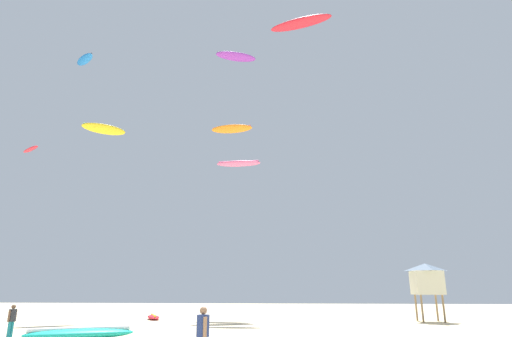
{
  "coord_description": "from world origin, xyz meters",
  "views": [
    {
      "loc": [
        2.21,
        -10.34,
        2.35
      ],
      "look_at": [
        0.0,
        15.62,
        9.83
      ],
      "focal_mm": 29.35,
      "sensor_mm": 36.0,
      "label": 1
    }
  ],
  "objects_px": {
    "kite_aloft_3": "(239,163)",
    "kite_aloft_5": "(301,23)",
    "kite_aloft_2": "(236,57)",
    "kite_grounded_near": "(80,334)",
    "person_midground": "(12,318)",
    "kite_grounded_mid": "(153,317)",
    "person_foreground": "(203,331)",
    "kite_aloft_6": "(31,149)",
    "kite_aloft_0": "(104,129)",
    "kite_aloft_4": "(232,129)",
    "lifeguard_tower": "(426,278)",
    "kite_aloft_1": "(85,59)"
  },
  "relations": [
    {
      "from": "person_foreground",
      "to": "kite_aloft_6",
      "type": "height_order",
      "value": "kite_aloft_6"
    },
    {
      "from": "person_foreground",
      "to": "kite_aloft_1",
      "type": "bearing_deg",
      "value": 99.94
    },
    {
      "from": "kite_grounded_near",
      "to": "kite_aloft_0",
      "type": "relative_size",
      "value": 1.37
    },
    {
      "from": "kite_aloft_1",
      "to": "kite_aloft_2",
      "type": "relative_size",
      "value": 0.71
    },
    {
      "from": "lifeguard_tower",
      "to": "kite_aloft_2",
      "type": "bearing_deg",
      "value": 155.89
    },
    {
      "from": "person_foreground",
      "to": "kite_aloft_2",
      "type": "xyz_separation_m",
      "value": [
        -2.74,
        26.24,
        25.64
      ]
    },
    {
      "from": "kite_grounded_near",
      "to": "lifeguard_tower",
      "type": "xyz_separation_m",
      "value": [
        20.06,
        12.77,
        2.77
      ]
    },
    {
      "from": "person_foreground",
      "to": "kite_aloft_4",
      "type": "distance_m",
      "value": 29.31
    },
    {
      "from": "kite_aloft_4",
      "to": "kite_aloft_5",
      "type": "relative_size",
      "value": 0.89
    },
    {
      "from": "kite_aloft_5",
      "to": "kite_aloft_6",
      "type": "bearing_deg",
      "value": 174.19
    },
    {
      "from": "kite_grounded_mid",
      "to": "kite_aloft_5",
      "type": "bearing_deg",
      "value": -33.58
    },
    {
      "from": "kite_grounded_mid",
      "to": "kite_aloft_2",
      "type": "xyz_separation_m",
      "value": [
        5.37,
        6.2,
        26.5
      ]
    },
    {
      "from": "kite_grounded_mid",
      "to": "kite_aloft_6",
      "type": "relative_size",
      "value": 1.46
    },
    {
      "from": "person_foreground",
      "to": "person_midground",
      "type": "bearing_deg",
      "value": 120.85
    },
    {
      "from": "person_foreground",
      "to": "kite_grounded_near",
      "type": "height_order",
      "value": "person_foreground"
    },
    {
      "from": "person_foreground",
      "to": "person_midground",
      "type": "height_order",
      "value": "person_foreground"
    },
    {
      "from": "person_foreground",
      "to": "kite_aloft_4",
      "type": "xyz_separation_m",
      "value": [
        -2.76,
        24.15,
        16.38
      ]
    },
    {
      "from": "kite_grounded_mid",
      "to": "kite_aloft_3",
      "type": "bearing_deg",
      "value": -14.6
    },
    {
      "from": "kite_aloft_2",
      "to": "kite_aloft_5",
      "type": "relative_size",
      "value": 0.99
    },
    {
      "from": "kite_aloft_2",
      "to": "kite_aloft_6",
      "type": "distance_m",
      "value": 23.21
    },
    {
      "from": "kite_aloft_3",
      "to": "kite_aloft_5",
      "type": "height_order",
      "value": "kite_aloft_5"
    },
    {
      "from": "lifeguard_tower",
      "to": "person_midground",
      "type": "bearing_deg",
      "value": -152.33
    },
    {
      "from": "kite_aloft_5",
      "to": "kite_aloft_3",
      "type": "bearing_deg",
      "value": 129.81
    },
    {
      "from": "kite_aloft_4",
      "to": "kite_aloft_3",
      "type": "bearing_deg",
      "value": -75.93
    },
    {
      "from": "kite_grounded_near",
      "to": "kite_aloft_5",
      "type": "distance_m",
      "value": 23.78
    },
    {
      "from": "kite_aloft_2",
      "to": "kite_grounded_near",
      "type": "bearing_deg",
      "value": -102.89
    },
    {
      "from": "kite_aloft_0",
      "to": "kite_grounded_mid",
      "type": "bearing_deg",
      "value": 6.12
    },
    {
      "from": "kite_grounded_near",
      "to": "lifeguard_tower",
      "type": "height_order",
      "value": "lifeguard_tower"
    },
    {
      "from": "person_foreground",
      "to": "kite_grounded_mid",
      "type": "bearing_deg",
      "value": 84.78
    },
    {
      "from": "person_midground",
      "to": "kite_aloft_5",
      "type": "bearing_deg",
      "value": 26.95
    },
    {
      "from": "kite_aloft_2",
      "to": "lifeguard_tower",
      "type": "bearing_deg",
      "value": -24.11
    },
    {
      "from": "kite_aloft_3",
      "to": "kite_aloft_2",
      "type": "bearing_deg",
      "value": 100.33
    },
    {
      "from": "person_foreground",
      "to": "kite_aloft_6",
      "type": "distance_m",
      "value": 24.44
    },
    {
      "from": "person_midground",
      "to": "kite_grounded_mid",
      "type": "height_order",
      "value": "person_midground"
    },
    {
      "from": "kite_aloft_5",
      "to": "kite_grounded_near",
      "type": "bearing_deg",
      "value": -153.3
    },
    {
      "from": "person_foreground",
      "to": "kite_aloft_5",
      "type": "xyz_separation_m",
      "value": [
        3.85,
        12.1,
        19.52
      ]
    },
    {
      "from": "person_midground",
      "to": "kite_aloft_1",
      "type": "height_order",
      "value": "kite_aloft_1"
    },
    {
      "from": "kite_aloft_6",
      "to": "kite_aloft_2",
      "type": "bearing_deg",
      "value": 41.46
    },
    {
      "from": "kite_grounded_near",
      "to": "kite_aloft_6",
      "type": "bearing_deg",
      "value": 140.14
    },
    {
      "from": "kite_grounded_mid",
      "to": "kite_aloft_4",
      "type": "height_order",
      "value": "kite_aloft_4"
    },
    {
      "from": "kite_aloft_0",
      "to": "kite_aloft_3",
      "type": "distance_m",
      "value": 12.86
    },
    {
      "from": "kite_aloft_0",
      "to": "kite_aloft_6",
      "type": "relative_size",
      "value": 1.68
    },
    {
      "from": "kite_aloft_0",
      "to": "kite_aloft_4",
      "type": "relative_size",
      "value": 0.88
    },
    {
      "from": "person_foreground",
      "to": "kite_aloft_1",
      "type": "distance_m",
      "value": 42.39
    },
    {
      "from": "person_foreground",
      "to": "person_midground",
      "type": "distance_m",
      "value": 12.91
    },
    {
      "from": "kite_aloft_4",
      "to": "kite_aloft_6",
      "type": "distance_m",
      "value": 17.66
    },
    {
      "from": "person_midground",
      "to": "kite_aloft_5",
      "type": "height_order",
      "value": "kite_aloft_5"
    },
    {
      "from": "person_foreground",
      "to": "kite_grounded_mid",
      "type": "relative_size",
      "value": 0.56
    },
    {
      "from": "kite_grounded_near",
      "to": "kite_aloft_5",
      "type": "xyz_separation_m",
      "value": [
        11.1,
        5.58,
        20.28
      ]
    },
    {
      "from": "kite_aloft_0",
      "to": "kite_aloft_6",
      "type": "height_order",
      "value": "kite_aloft_0"
    }
  ]
}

